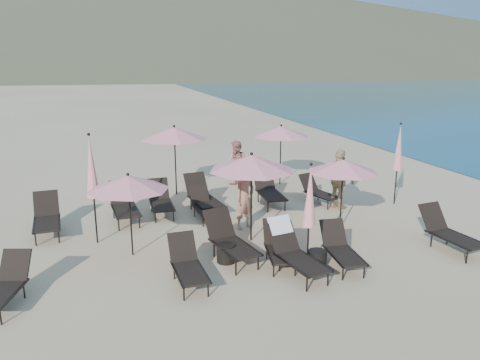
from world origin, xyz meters
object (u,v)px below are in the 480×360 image
object	(u,v)px
lounger_1	(188,264)
umbrella_open_0	(128,183)
umbrella_open_1	(251,163)
umbrella_open_3	(174,133)
lounger_8	(204,205)
beachgoer_b	(237,164)
lounger_5	(449,231)
lounger_7	(124,204)
lounger_11	(318,191)
umbrella_closed_1	(399,148)
beachgoer_a	(245,198)
lounger_4	(341,248)
lounger_10	(269,190)
lounger_13	(279,246)
umbrella_closed_2	(91,168)
lounger_12	(161,200)
lounger_9	(202,196)
side_table_0	(226,253)
umbrella_closed_0	(310,197)
umbrella_open_2	(343,166)
umbrella_open_4	(281,131)
lounger_3	(294,250)
lounger_6	(47,217)
lounger_2	(230,239)
lounger_0	(5,285)
side_table_1	(317,259)

from	to	relation	value
lounger_1	umbrella_open_0	size ratio (longest dim) A/B	0.77
umbrella_open_1	umbrella_open_3	xyz separation A→B (m)	(-1.11, 4.76, 0.07)
lounger_8	beachgoer_b	distance (m)	3.59
lounger_5	lounger_7	xyz separation A→B (m)	(-7.52, 4.65, 0.02)
lounger_11	beachgoer_b	world-z (taller)	beachgoer_b
lounger_8	umbrella_closed_1	bearing A→B (deg)	-7.53
lounger_1	beachgoer_a	world-z (taller)	beachgoer_a
lounger_4	lounger_10	world-z (taller)	lounger_10
lounger_13	umbrella_closed_2	xyz separation A→B (m)	(-4.00, 2.55, 1.58)
lounger_8	lounger_12	xyz separation A→B (m)	(-1.16, 0.78, 0.05)
lounger_5	lounger_8	bearing A→B (deg)	136.33
lounger_9	side_table_0	distance (m)	3.84
lounger_11	umbrella_open_3	xyz separation A→B (m)	(-4.26, 2.36, 1.75)
umbrella_closed_0	lounger_11	bearing A→B (deg)	60.56
umbrella_open_3	beachgoer_b	size ratio (longest dim) A/B	1.43
lounger_1	lounger_12	xyz separation A→B (m)	(0.12, 4.67, 0.02)
umbrella_open_0	side_table_0	size ratio (longest dim) A/B	4.60
umbrella_closed_2	side_table_0	distance (m)	3.98
lounger_5	lounger_10	distance (m)	5.63
lounger_13	umbrella_open_1	bearing A→B (deg)	107.99
lounger_4	umbrella_open_2	bearing A→B (deg)	67.81
lounger_4	umbrella_open_3	xyz separation A→B (m)	(-2.58, 6.81, 1.73)
lounger_5	lounger_9	bearing A→B (deg)	131.44
umbrella_closed_1	umbrella_open_2	bearing A→B (deg)	-151.75
lounger_10	umbrella_open_1	world-z (taller)	umbrella_open_1
lounger_7	umbrella_closed_0	world-z (taller)	umbrella_closed_0
lounger_12	umbrella_open_4	xyz separation A→B (m)	(4.78, 2.11, 1.55)
lounger_3	lounger_6	world-z (taller)	lounger_3
lounger_2	lounger_10	xyz separation A→B (m)	(2.41, 3.71, -0.01)
lounger_0	umbrella_open_3	xyz separation A→B (m)	(4.47, 6.42, 1.74)
umbrella_open_3	umbrella_open_4	xyz separation A→B (m)	(3.97, 0.19, -0.15)
lounger_6	side_table_1	size ratio (longest dim) A/B	4.21
lounger_8	beachgoer_a	distance (m)	1.54
lounger_9	lounger_3	bearing A→B (deg)	-85.59
umbrella_closed_2	side_table_0	xyz separation A→B (m)	(2.85, -2.14, -1.78)
side_table_0	lounger_4	bearing A→B (deg)	-21.38
lounger_3	umbrella_closed_0	xyz separation A→B (m)	(0.31, -0.06, 1.21)
lounger_6	lounger_8	xyz separation A→B (m)	(4.34, -0.07, -0.08)
lounger_11	side_table_0	xyz separation A→B (m)	(-4.13, -3.48, -0.19)
lounger_1	umbrella_open_1	distance (m)	3.20
lounger_1	umbrella_open_4	size ratio (longest dim) A/B	0.70
lounger_11	umbrella_open_3	distance (m)	5.17
beachgoer_a	lounger_2	bearing A→B (deg)	-140.27
lounger_12	umbrella_open_1	bearing A→B (deg)	-54.48
lounger_12	umbrella_open_0	bearing A→B (deg)	-109.85
lounger_5	beachgoer_a	world-z (taller)	beachgoer_a
lounger_12	umbrella_closed_1	size ratio (longest dim) A/B	0.63
lounger_5	umbrella_open_4	size ratio (longest dim) A/B	0.80
umbrella_open_0	umbrella_closed_2	xyz separation A→B (m)	(-0.80, 1.07, 0.18)
side_table_1	side_table_0	bearing A→B (deg)	154.09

